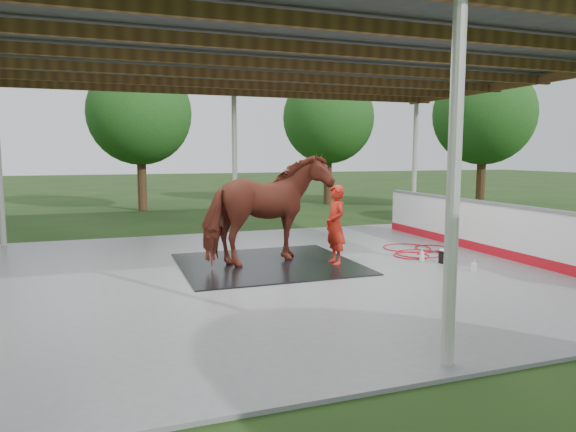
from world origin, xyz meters
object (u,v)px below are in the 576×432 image
object	(u,v)px
horse	(268,209)
wash_bucket	(446,256)
dasher_board	(490,229)
handler	(335,225)

from	to	relation	value
horse	wash_bucket	world-z (taller)	horse
dasher_board	wash_bucket	distance (m)	1.64
wash_bucket	dasher_board	bearing A→B (deg)	17.98
horse	handler	xyz separation A→B (m)	(1.27, -0.43, -0.32)
handler	wash_bucket	xyz separation A→B (m)	(2.16, -0.64, -0.65)
horse	handler	bearing A→B (deg)	-125.59
handler	horse	bearing A→B (deg)	-109.04
horse	handler	size ratio (longest dim) A/B	1.63
wash_bucket	handler	bearing A→B (deg)	163.48
handler	wash_bucket	distance (m)	2.34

